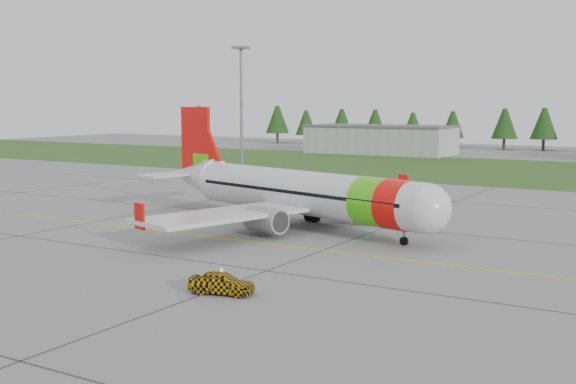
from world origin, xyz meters
The scene contains 9 objects.
ground centered at (0.00, 0.00, 0.00)m, with size 320.00×320.00×0.00m, color gray.
aircraft centered at (2.90, 16.49, 3.13)m, with size 35.06×33.08×10.86m.
follow_me_car centered at (10.88, -6.31, 1.99)m, with size 1.60×1.36×3.98m, color #DFAC0C.
service_van centered at (-26.34, 51.02, 2.42)m, with size 1.69×1.60×4.84m, color silver.
grass_strip centered at (0.00, 82.00, 0.01)m, with size 320.00×50.00×0.03m, color #30561E.
taxi_guideline centered at (0.00, 8.00, 0.01)m, with size 120.00×0.25×0.02m, color gold.
hangar_west centered at (-30.00, 110.00, 3.00)m, with size 32.00×14.00×6.00m, color #A8A8A3.
floodlight_mast centered at (-32.00, 58.00, 10.00)m, with size 0.50×0.50×20.00m, color slate.
treeline centered at (0.00, 138.00, 5.00)m, with size 160.00×8.00×10.00m, color #1C3F14, non-canonical shape.
Camera 1 is at (35.68, -40.03, 11.21)m, focal length 45.00 mm.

